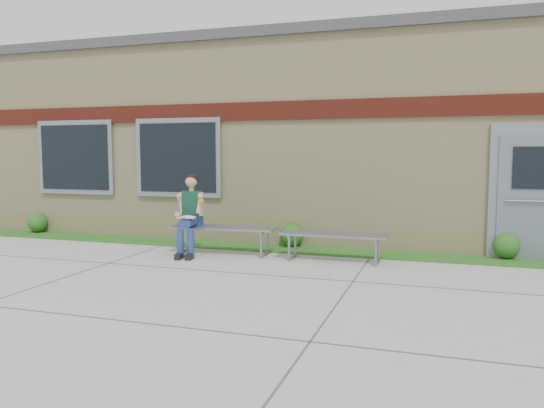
% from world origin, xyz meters
% --- Properties ---
extents(ground, '(80.00, 80.00, 0.00)m').
position_xyz_m(ground, '(0.00, 0.00, 0.00)').
color(ground, '#9E9E99').
rests_on(ground, ground).
extents(grass_strip, '(16.00, 0.80, 0.02)m').
position_xyz_m(grass_strip, '(0.00, 2.60, 0.01)').
color(grass_strip, '#144E16').
rests_on(grass_strip, ground).
extents(school_building, '(16.20, 6.22, 4.20)m').
position_xyz_m(school_building, '(-0.00, 5.99, 2.10)').
color(school_building, beige).
rests_on(school_building, ground).
extents(bench_left, '(1.94, 0.67, 0.49)m').
position_xyz_m(bench_left, '(-1.54, 1.82, 0.38)').
color(bench_left, slate).
rests_on(bench_left, ground).
extents(bench_right, '(1.79, 0.50, 0.47)m').
position_xyz_m(bench_right, '(0.46, 1.82, 0.36)').
color(bench_right, slate).
rests_on(bench_right, ground).
extents(girl, '(0.54, 0.87, 1.42)m').
position_xyz_m(girl, '(-2.07, 1.61, 0.75)').
color(girl, navy).
rests_on(girl, ground).
extents(shrub_west, '(0.41, 0.41, 0.41)m').
position_xyz_m(shrub_west, '(-6.50, 2.85, 0.23)').
color(shrub_west, '#144E16').
rests_on(shrub_west, grass_strip).
extents(shrub_mid, '(0.44, 0.44, 0.44)m').
position_xyz_m(shrub_mid, '(-0.56, 2.85, 0.24)').
color(shrub_mid, '#144E16').
rests_on(shrub_mid, grass_strip).
extents(shrub_east, '(0.43, 0.43, 0.43)m').
position_xyz_m(shrub_east, '(3.21, 2.85, 0.23)').
color(shrub_east, '#144E16').
rests_on(shrub_east, grass_strip).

